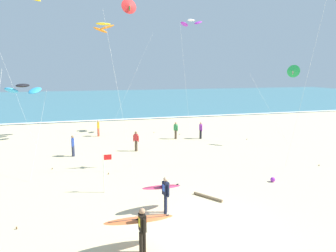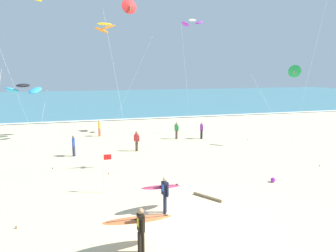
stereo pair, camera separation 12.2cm
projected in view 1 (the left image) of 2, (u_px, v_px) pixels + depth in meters
name	position (u px, v px, depth m)	size (l,w,h in m)	color
ground_plane	(203.00, 230.00, 12.57)	(160.00, 160.00, 0.00)	beige
ocean_water	(102.00, 99.00, 68.34)	(160.00, 60.00, 0.08)	teal
shoreline_foam	(118.00, 119.00, 40.19)	(160.00, 0.85, 0.01)	white
surfer_lead	(141.00, 224.00, 10.91)	(2.58, 1.03, 1.71)	black
surfer_trailing	(164.00, 190.00, 13.99)	(2.04, 1.10, 1.71)	black
kite_delta_scarlet_mid	(129.00, 7.00, 18.14)	(2.03, 0.48, 10.46)	red
kite_delta_emerald_far	(293.00, 71.00, 25.63)	(2.81, 3.37, 6.78)	green
kite_arc_golden_low	(104.00, 27.00, 28.09)	(5.76, 3.10, 10.51)	orange
kite_arc_charcoal_close	(23.00, 89.00, 17.02)	(2.20, 3.00, 5.61)	#2D99DB
kite_arc_ivory_extra	(191.00, 23.00, 30.64)	(2.63, 2.40, 11.24)	purple
bystander_red_top	(136.00, 141.00, 24.67)	(0.42, 0.33, 1.59)	#4C3D2D
bystander_yellow_top	(98.00, 128.00, 30.22)	(0.23, 0.49, 1.59)	#D8593F
bystander_green_top	(176.00, 130.00, 29.05)	(0.33, 0.43, 1.59)	#4C3D2D
bystander_purple_top	(201.00, 130.00, 29.13)	(0.22, 0.50, 1.59)	black
bystander_blue_top	(73.00, 146.00, 23.16)	(0.22, 0.50, 1.59)	#2D334C
lifeguard_flag	(105.00, 169.00, 16.22)	(0.45, 0.05, 2.10)	silver
beach_ball	(273.00, 180.00, 17.95)	(0.28, 0.28, 0.28)	purple
driftwood_log	(208.00, 197.00, 15.68)	(0.14, 0.14, 1.64)	#846B4C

